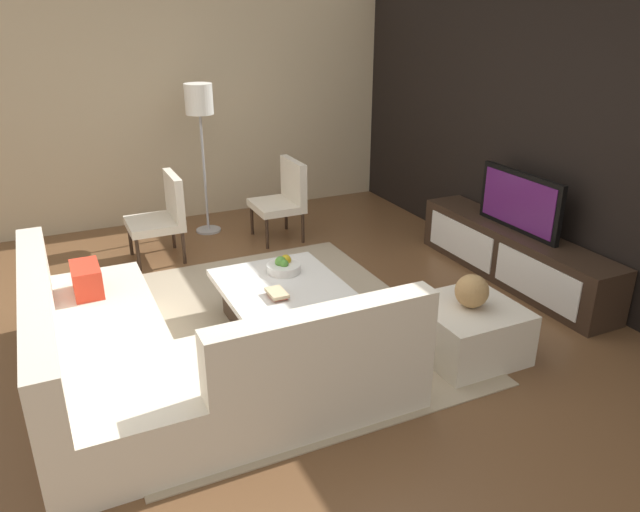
{
  "coord_description": "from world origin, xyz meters",
  "views": [
    {
      "loc": [
        3.96,
        -1.46,
        2.42
      ],
      "look_at": [
        -0.05,
        0.42,
        0.57
      ],
      "focal_mm": 33.89,
      "sensor_mm": 36.0,
      "label": 1
    }
  ],
  "objects_px": {
    "ottoman": "(468,330)",
    "accent_chair_near": "(163,212)",
    "coffee_table": "(281,303)",
    "decorative_ball": "(472,291)",
    "book_stack": "(277,294)",
    "media_console": "(512,255)",
    "sectional_couch": "(174,358)",
    "floor_lamp": "(200,110)",
    "fruit_bowl": "(284,266)",
    "television": "(520,202)",
    "accent_chair_far": "(284,195)"
  },
  "relations": [
    {
      "from": "fruit_bowl",
      "to": "book_stack",
      "type": "xyz_separation_m",
      "value": [
        0.41,
        -0.22,
        -0.02
      ]
    },
    {
      "from": "accent_chair_far",
      "to": "decorative_ball",
      "type": "distance_m",
      "value": 2.88
    },
    {
      "from": "decorative_ball",
      "to": "media_console",
      "type": "bearing_deg",
      "value": 126.48
    },
    {
      "from": "sectional_couch",
      "to": "ottoman",
      "type": "bearing_deg",
      "value": 78.85
    },
    {
      "from": "ottoman",
      "to": "book_stack",
      "type": "xyz_separation_m",
      "value": [
        -0.77,
        -1.2,
        0.21
      ]
    },
    {
      "from": "floor_lamp",
      "to": "decorative_ball",
      "type": "xyz_separation_m",
      "value": [
        3.42,
        1.02,
        -0.86
      ]
    },
    {
      "from": "sectional_couch",
      "to": "fruit_bowl",
      "type": "height_order",
      "value": "sectional_couch"
    },
    {
      "from": "sectional_couch",
      "to": "floor_lamp",
      "type": "bearing_deg",
      "value": 160.84
    },
    {
      "from": "accent_chair_far",
      "to": "book_stack",
      "type": "bearing_deg",
      "value": -19.15
    },
    {
      "from": "coffee_table",
      "to": "decorative_ball",
      "type": "relative_size",
      "value": 4.13
    },
    {
      "from": "book_stack",
      "to": "sectional_couch",
      "type": "bearing_deg",
      "value": -67.17
    },
    {
      "from": "fruit_bowl",
      "to": "book_stack",
      "type": "relative_size",
      "value": 1.37
    },
    {
      "from": "coffee_table",
      "to": "floor_lamp",
      "type": "relative_size",
      "value": 0.61
    },
    {
      "from": "ottoman",
      "to": "book_stack",
      "type": "bearing_deg",
      "value": -122.88
    },
    {
      "from": "sectional_couch",
      "to": "accent_chair_far",
      "type": "height_order",
      "value": "accent_chair_far"
    },
    {
      "from": "coffee_table",
      "to": "ottoman",
      "type": "height_order",
      "value": "ottoman"
    },
    {
      "from": "ottoman",
      "to": "accent_chair_far",
      "type": "relative_size",
      "value": 0.8
    },
    {
      "from": "media_console",
      "to": "book_stack",
      "type": "height_order",
      "value": "media_console"
    },
    {
      "from": "accent_chair_near",
      "to": "fruit_bowl",
      "type": "distance_m",
      "value": 1.77
    },
    {
      "from": "media_console",
      "to": "accent_chair_far",
      "type": "height_order",
      "value": "accent_chair_far"
    },
    {
      "from": "sectional_couch",
      "to": "decorative_ball",
      "type": "distance_m",
      "value": 2.12
    },
    {
      "from": "accent_chair_far",
      "to": "television",
      "type": "bearing_deg",
      "value": 41.78
    },
    {
      "from": "floor_lamp",
      "to": "book_stack",
      "type": "distance_m",
      "value": 2.82
    },
    {
      "from": "accent_chair_near",
      "to": "ottoman",
      "type": "relative_size",
      "value": 1.24
    },
    {
      "from": "media_console",
      "to": "accent_chair_near",
      "type": "xyz_separation_m",
      "value": [
        -1.93,
        -2.83,
        0.24
      ]
    },
    {
      "from": "ottoman",
      "to": "fruit_bowl",
      "type": "relative_size",
      "value": 2.5
    },
    {
      "from": "coffee_table",
      "to": "fruit_bowl",
      "type": "relative_size",
      "value": 3.6
    },
    {
      "from": "television",
      "to": "book_stack",
      "type": "bearing_deg",
      "value": -87.01
    },
    {
      "from": "sectional_couch",
      "to": "media_console",
      "type": "bearing_deg",
      "value": 98.53
    },
    {
      "from": "television",
      "to": "ottoman",
      "type": "bearing_deg",
      "value": -53.53
    },
    {
      "from": "accent_chair_near",
      "to": "decorative_ball",
      "type": "distance_m",
      "value": 3.26
    },
    {
      "from": "sectional_couch",
      "to": "fruit_bowl",
      "type": "distance_m",
      "value": 1.34
    },
    {
      "from": "floor_lamp",
      "to": "ottoman",
      "type": "xyz_separation_m",
      "value": [
        3.42,
        1.02,
        -1.18
      ]
    },
    {
      "from": "ottoman",
      "to": "floor_lamp",
      "type": "bearing_deg",
      "value": -163.4
    },
    {
      "from": "media_console",
      "to": "accent_chair_near",
      "type": "relative_size",
      "value": 2.59
    },
    {
      "from": "coffee_table",
      "to": "accent_chair_near",
      "type": "relative_size",
      "value": 1.16
    },
    {
      "from": "accent_chair_near",
      "to": "book_stack",
      "type": "bearing_deg",
      "value": 13.4
    },
    {
      "from": "book_stack",
      "to": "coffee_table",
      "type": "bearing_deg",
      "value": 152.78
    },
    {
      "from": "sectional_couch",
      "to": "coffee_table",
      "type": "bearing_deg",
      "value": 121.0
    },
    {
      "from": "decorative_ball",
      "to": "book_stack",
      "type": "distance_m",
      "value": 1.43
    },
    {
      "from": "book_stack",
      "to": "media_console",
      "type": "bearing_deg",
      "value": 92.99
    },
    {
      "from": "accent_chair_near",
      "to": "accent_chair_far",
      "type": "xyz_separation_m",
      "value": [
        -0.03,
        1.33,
        0.0
      ]
    },
    {
      "from": "accent_chair_near",
      "to": "ottoman",
      "type": "height_order",
      "value": "accent_chair_near"
    },
    {
      "from": "coffee_table",
      "to": "ottoman",
      "type": "distance_m",
      "value": 1.47
    },
    {
      "from": "coffee_table",
      "to": "accent_chair_far",
      "type": "xyz_separation_m",
      "value": [
        -1.86,
        0.79,
        0.29
      ]
    },
    {
      "from": "television",
      "to": "decorative_ball",
      "type": "distance_m",
      "value": 1.53
    },
    {
      "from": "sectional_couch",
      "to": "decorative_ball",
      "type": "relative_size",
      "value": 9.38
    },
    {
      "from": "accent_chair_near",
      "to": "ottoman",
      "type": "distance_m",
      "value": 3.27
    },
    {
      "from": "ottoman",
      "to": "accent_chair_near",
      "type": "bearing_deg",
      "value": -150.28
    },
    {
      "from": "sectional_couch",
      "to": "television",
      "type": "bearing_deg",
      "value": 98.53
    }
  ]
}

